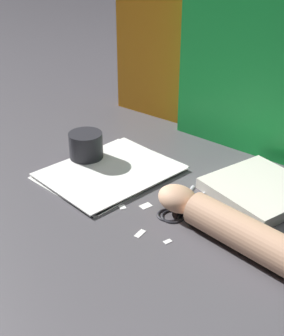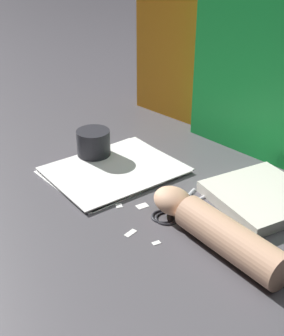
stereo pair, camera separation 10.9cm
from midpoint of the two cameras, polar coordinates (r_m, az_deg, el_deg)
name	(u,v)px [view 2 (the right image)]	position (r m, az deg, el deg)	size (l,w,h in m)	color
ground_plane	(137,190)	(1.12, 2.20, -2.81)	(6.00, 6.00, 0.00)	#4C494F
backdrop_panel_left	(225,34)	(1.35, 12.45, 15.62)	(0.66, 0.15, 0.59)	orange
paper_stack	(114,169)	(1.20, -0.79, -0.25)	(0.28, 0.35, 0.01)	white
book_closed	(262,196)	(1.12, 17.15, -3.41)	(0.24, 0.24, 0.03)	silver
scissors	(172,211)	(1.04, 6.72, -5.33)	(0.10, 0.17, 0.01)	silver
hand_forearm	(216,229)	(0.95, 12.26, -7.45)	(0.34, 0.09, 0.07)	tan
paper_scrap_near	(119,205)	(1.06, 0.10, -4.69)	(0.02, 0.02, 0.00)	white
paper_scrap_mid	(130,233)	(0.97, 1.81, -8.02)	(0.02, 0.03, 0.00)	white
paper_scrap_far	(142,206)	(1.06, 2.98, -4.72)	(0.02, 0.03, 0.00)	white
paper_scrap_side	(156,243)	(0.95, 5.07, -9.18)	(0.01, 0.02, 0.00)	white
mug	(93,144)	(1.25, -3.49, 2.85)	(0.09, 0.09, 0.08)	#232328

